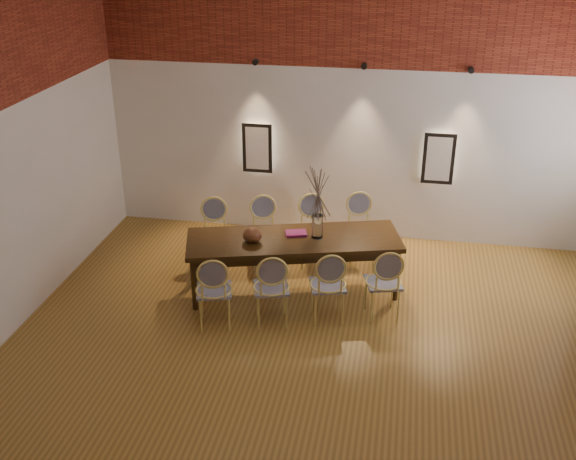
% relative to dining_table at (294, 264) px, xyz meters
% --- Properties ---
extents(floor, '(7.00, 7.00, 0.02)m').
position_rel_dining_table_xyz_m(floor, '(0.46, -1.69, -0.39)').
color(floor, olive).
rests_on(floor, ground).
extents(wall_back, '(7.00, 0.10, 4.00)m').
position_rel_dining_table_xyz_m(wall_back, '(0.46, 1.86, 1.62)').
color(wall_back, silver).
rests_on(wall_back, ground).
extents(brick_band_back, '(7.00, 0.02, 1.50)m').
position_rel_dining_table_xyz_m(brick_band_back, '(0.46, 1.79, 2.88)').
color(brick_band_back, maroon).
rests_on(brick_band_back, ground).
extents(brick_band_front, '(7.00, 0.02, 1.50)m').
position_rel_dining_table_xyz_m(brick_band_front, '(0.46, -5.17, 2.88)').
color(brick_band_front, maroon).
rests_on(brick_band_front, ground).
extents(niche_left, '(0.36, 0.06, 0.66)m').
position_rel_dining_table_xyz_m(niche_left, '(-0.84, 1.76, 0.93)').
color(niche_left, '#FFEAC6').
rests_on(niche_left, wall_back).
extents(niche_right, '(0.36, 0.06, 0.66)m').
position_rel_dining_table_xyz_m(niche_right, '(1.76, 1.76, 0.93)').
color(niche_right, '#FFEAC6').
rests_on(niche_right, wall_back).
extents(spot_fixture_left, '(0.08, 0.10, 0.08)m').
position_rel_dining_table_xyz_m(spot_fixture_left, '(-0.84, 1.73, 2.17)').
color(spot_fixture_left, black).
rests_on(spot_fixture_left, wall_back).
extents(spot_fixture_mid, '(0.08, 0.10, 0.08)m').
position_rel_dining_table_xyz_m(spot_fixture_mid, '(0.66, 1.73, 2.17)').
color(spot_fixture_mid, black).
rests_on(spot_fixture_mid, wall_back).
extents(spot_fixture_right, '(0.08, 0.10, 0.08)m').
position_rel_dining_table_xyz_m(spot_fixture_right, '(2.06, 1.73, 2.17)').
color(spot_fixture_right, black).
rests_on(spot_fixture_right, wall_back).
extents(dining_table, '(2.79, 1.53, 0.75)m').
position_rel_dining_table_xyz_m(dining_table, '(0.00, 0.00, 0.00)').
color(dining_table, '#36210C').
rests_on(dining_table, floor).
extents(chair_near_a, '(0.54, 0.54, 0.94)m').
position_rel_dining_table_xyz_m(chair_near_a, '(-0.77, -0.95, 0.09)').
color(chair_near_a, '#D1BF63').
rests_on(chair_near_a, floor).
extents(chair_near_b, '(0.54, 0.54, 0.94)m').
position_rel_dining_table_xyz_m(chair_near_b, '(-0.13, -0.77, 0.09)').
color(chair_near_b, '#D1BF63').
rests_on(chair_near_b, floor).
extents(chair_near_c, '(0.54, 0.54, 0.94)m').
position_rel_dining_table_xyz_m(chair_near_c, '(0.51, -0.59, 0.09)').
color(chair_near_c, '#D1BF63').
rests_on(chair_near_c, floor).
extents(chair_near_d, '(0.54, 0.54, 0.94)m').
position_rel_dining_table_xyz_m(chair_near_d, '(1.15, -0.42, 0.09)').
color(chair_near_d, '#D1BF63').
rests_on(chair_near_d, floor).
extents(chair_far_a, '(0.54, 0.54, 0.94)m').
position_rel_dining_table_xyz_m(chair_far_a, '(-1.15, 0.42, 0.09)').
color(chair_far_a, '#D1BF63').
rests_on(chair_far_a, floor).
extents(chair_far_b, '(0.54, 0.54, 0.94)m').
position_rel_dining_table_xyz_m(chair_far_b, '(-0.51, 0.59, 0.09)').
color(chair_far_b, '#D1BF63').
rests_on(chair_far_b, floor).
extents(chair_far_c, '(0.54, 0.54, 0.94)m').
position_rel_dining_table_xyz_m(chair_far_c, '(0.13, 0.77, 0.09)').
color(chair_far_c, '#D1BF63').
rests_on(chair_far_c, floor).
extents(chair_far_d, '(0.54, 0.54, 0.94)m').
position_rel_dining_table_xyz_m(chair_far_d, '(0.77, 0.95, 0.09)').
color(chair_far_d, '#D1BF63').
rests_on(chair_far_d, floor).
extents(vase, '(0.14, 0.14, 0.30)m').
position_rel_dining_table_xyz_m(vase, '(0.28, 0.08, 0.53)').
color(vase, silver).
rests_on(vase, dining_table).
extents(dried_branches, '(0.50, 0.50, 0.70)m').
position_rel_dining_table_xyz_m(dried_branches, '(0.28, 0.08, 0.98)').
color(dried_branches, brown).
rests_on(dried_branches, vase).
extents(bowl, '(0.24, 0.24, 0.18)m').
position_rel_dining_table_xyz_m(bowl, '(-0.49, -0.19, 0.46)').
color(bowl, '#572C15').
rests_on(bowl, dining_table).
extents(book, '(0.30, 0.24, 0.03)m').
position_rel_dining_table_xyz_m(book, '(0.01, 0.11, 0.39)').
color(book, '#7F1A5B').
rests_on(book, dining_table).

